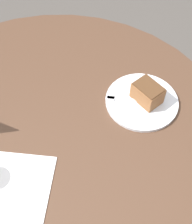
% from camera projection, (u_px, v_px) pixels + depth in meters
% --- Properties ---
extents(ground_plane, '(12.00, 12.00, 0.00)m').
position_uv_depth(ground_plane, '(65.00, 214.00, 1.64)').
color(ground_plane, '#4C4742').
extents(dining_table, '(1.29, 1.29, 0.77)m').
position_uv_depth(dining_table, '(52.00, 160.00, 1.15)').
color(dining_table, '#4C3323').
rests_on(dining_table, ground_plane).
extents(paper_document, '(0.30, 0.25, 0.00)m').
position_uv_depth(paper_document, '(0.00, 189.00, 0.91)').
color(paper_document, white).
rests_on(paper_document, dining_table).
extents(plate, '(0.26, 0.26, 0.01)m').
position_uv_depth(plate, '(142.00, 101.00, 1.10)').
color(plate, silver).
rests_on(plate, dining_table).
extents(cake_slice, '(0.12, 0.12, 0.07)m').
position_uv_depth(cake_slice, '(147.00, 93.00, 1.07)').
color(cake_slice, brown).
rests_on(cake_slice, plate).
extents(fork, '(0.17, 0.03, 0.00)m').
position_uv_depth(fork, '(126.00, 99.00, 1.09)').
color(fork, silver).
rests_on(fork, plate).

